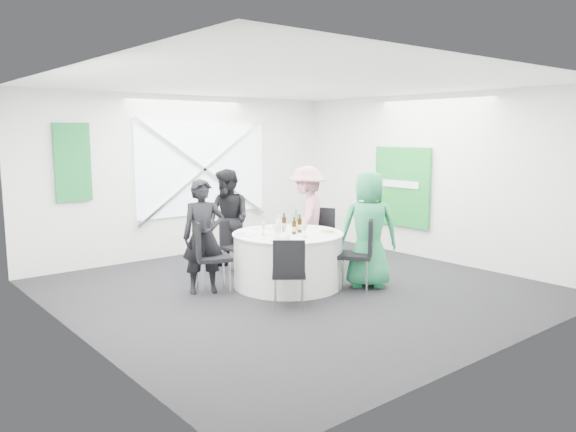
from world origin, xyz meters
TOP-DOWN VIEW (x-y plane):
  - floor at (0.00, 0.00)m, footprint 6.00×6.00m
  - ceiling at (0.00, 0.00)m, footprint 6.00×6.00m
  - wall_back at (0.00, 3.00)m, footprint 6.00×0.00m
  - wall_front at (0.00, -3.00)m, footprint 6.00×0.00m
  - wall_left at (-3.00, 0.00)m, footprint 0.00×6.00m
  - wall_right at (3.00, 0.00)m, footprint 0.00×6.00m
  - window_panel at (0.30, 2.96)m, footprint 2.60×0.03m
  - window_brace_a at (0.30, 2.92)m, footprint 2.63×0.05m
  - window_brace_b at (0.30, 2.92)m, footprint 2.63×0.05m
  - green_banner at (-2.00, 2.95)m, footprint 0.55×0.04m
  - green_sign at (2.94, 0.60)m, footprint 0.05×1.20m
  - banquet_table at (0.00, 0.20)m, footprint 1.56×1.56m
  - chair_back at (-0.16, 1.34)m, footprint 0.42×0.43m
  - chair_back_left at (-1.09, 0.60)m, footprint 0.58×0.58m
  - chair_back_right at (1.08, 0.72)m, footprint 0.59×0.58m
  - chair_front_right at (0.64, -0.61)m, footprint 0.64×0.64m
  - chair_front_left at (-0.69, -0.66)m, footprint 0.57×0.57m
  - person_man_back_left at (-1.09, 0.67)m, footprint 0.66×0.56m
  - person_man_back at (-0.16, 1.48)m, footprint 0.52×0.82m
  - person_woman_pink at (0.94, 0.86)m, footprint 1.14×1.01m
  - person_woman_green at (0.84, -0.54)m, footprint 0.95×0.92m
  - plate_back at (-0.04, 0.70)m, footprint 0.28×0.28m
  - plate_back_left at (-0.55, 0.45)m, footprint 0.28×0.28m
  - plate_back_right at (0.46, 0.55)m, footprint 0.28×0.28m
  - plate_front_right at (0.45, -0.13)m, footprint 0.25×0.25m
  - plate_front_left at (-0.44, -0.18)m, footprint 0.29×0.29m
  - napkin at (-0.39, -0.19)m, footprint 0.20×0.18m
  - beer_bottle_a at (-0.13, 0.27)m, footprint 0.06×0.06m
  - beer_bottle_b at (0.05, 0.35)m, footprint 0.06×0.06m
  - beer_bottle_c at (0.15, 0.12)m, footprint 0.06×0.06m
  - beer_bottle_d at (0.00, 0.07)m, footprint 0.06×0.06m
  - green_water_bottle at (0.21, 0.27)m, footprint 0.08×0.08m
  - clear_water_bottle at (-0.22, 0.14)m, footprint 0.08×0.08m
  - wine_glass_a at (0.34, 0.27)m, footprint 0.07×0.07m
  - wine_glass_b at (-0.30, 0.39)m, footprint 0.07×0.07m
  - wine_glass_c at (-0.37, 0.27)m, footprint 0.07×0.07m
  - wine_glass_d at (-0.31, -0.10)m, footprint 0.07×0.07m
  - wine_glass_e at (0.12, 0.56)m, footprint 0.07×0.07m
  - wine_glass_f at (-0.03, -0.19)m, footprint 0.07×0.07m
  - wine_glass_g at (-0.37, 0.02)m, footprint 0.07×0.07m
  - fork_a at (0.57, 0.30)m, footprint 0.08×0.14m
  - knife_a at (0.42, 0.59)m, footprint 0.08×0.14m
  - fork_b at (0.20, 0.74)m, footprint 0.15×0.02m
  - knife_b at (-0.21, 0.74)m, footprint 0.15×0.03m
  - fork_c at (-0.43, 0.58)m, footprint 0.08×0.14m
  - knife_c at (-0.57, 0.28)m, footprint 0.08×0.14m
  - fork_d at (-0.55, 0.03)m, footprint 0.10×0.13m
  - knife_d at (-0.26, -0.31)m, footprint 0.12×0.12m

SIDE VIEW (x-z plane):
  - floor at x=0.00m, z-range 0.00..0.00m
  - banquet_table at x=0.00m, z-range 0.00..0.76m
  - chair_back at x=-0.16m, z-range 0.07..0.88m
  - chair_front_left at x=-0.69m, z-range 0.08..0.97m
  - chair_back_right at x=1.08m, z-range 0.08..1.04m
  - chair_back_left at x=-1.09m, z-range 0.09..1.08m
  - chair_front_right at x=0.64m, z-range 0.09..1.09m
  - fork_a at x=0.57m, z-range 0.76..0.77m
  - knife_a at x=0.42m, z-range 0.76..0.77m
  - fork_b at x=0.20m, z-range 0.76..0.77m
  - knife_b at x=-0.21m, z-range 0.76..0.77m
  - fork_c at x=-0.43m, z-range 0.76..0.77m
  - knife_c at x=-0.57m, z-range 0.76..0.77m
  - fork_d at x=-0.55m, z-range 0.76..0.77m
  - knife_d at x=-0.26m, z-range 0.76..0.77m
  - plate_back at x=-0.04m, z-range 0.76..0.77m
  - plate_back_left at x=-0.55m, z-range 0.76..0.77m
  - plate_front_left at x=-0.44m, z-range 0.76..0.77m
  - person_man_back_left at x=-1.09m, z-range 0.00..1.54m
  - plate_back_right at x=0.46m, z-range 0.76..0.80m
  - plate_front_right at x=0.45m, z-range 0.76..0.80m
  - person_man_back at x=-0.16m, z-range 0.00..1.60m
  - napkin at x=-0.39m, z-range 0.78..0.82m
  - person_woman_pink at x=0.94m, z-range 0.00..1.63m
  - person_woman_green at x=0.84m, z-range 0.00..1.64m
  - beer_bottle_a at x=-0.13m, z-range 0.73..0.97m
  - beer_bottle_d at x=0.00m, z-range 0.73..0.97m
  - beer_bottle_c at x=0.15m, z-range 0.73..0.99m
  - beer_bottle_b at x=0.05m, z-range 0.73..0.99m
  - clear_water_bottle at x=-0.22m, z-range 0.73..1.01m
  - green_water_bottle at x=0.21m, z-range 0.73..1.03m
  - wine_glass_a at x=0.34m, z-range 0.80..0.97m
  - wine_glass_b at x=-0.30m, z-range 0.80..0.97m
  - wine_glass_c at x=-0.37m, z-range 0.80..0.97m
  - wine_glass_d at x=-0.31m, z-range 0.80..0.97m
  - wine_glass_e at x=0.12m, z-range 0.80..0.97m
  - wine_glass_f at x=-0.03m, z-range 0.80..0.97m
  - wine_glass_g at x=-0.37m, z-range 0.80..0.97m
  - green_sign at x=2.94m, z-range 0.50..1.90m
  - wall_back at x=0.00m, z-range -1.60..4.40m
  - wall_front at x=0.00m, z-range -1.60..4.40m
  - wall_left at x=-3.00m, z-range -1.60..4.40m
  - wall_right at x=3.00m, z-range -1.60..4.40m
  - window_panel at x=0.30m, z-range 0.70..2.30m
  - window_brace_a at x=0.30m, z-range 0.58..2.42m
  - window_brace_b at x=0.30m, z-range 0.58..2.42m
  - green_banner at x=-2.00m, z-range 1.10..2.30m
  - ceiling at x=0.00m, z-range 2.80..2.80m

